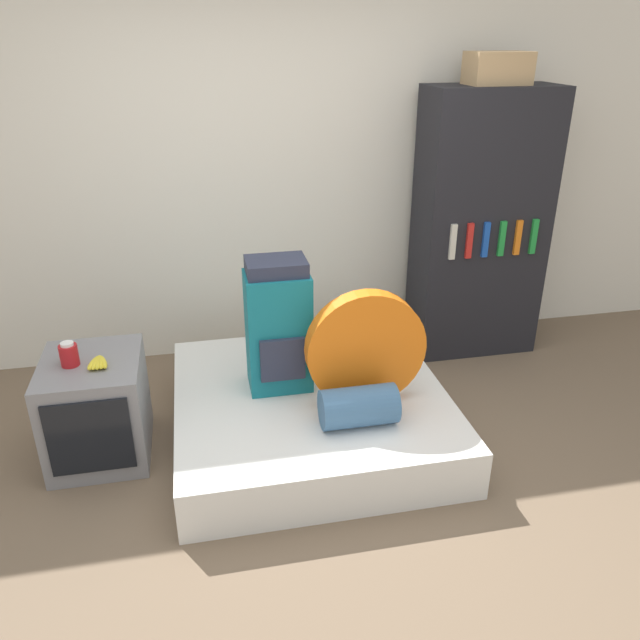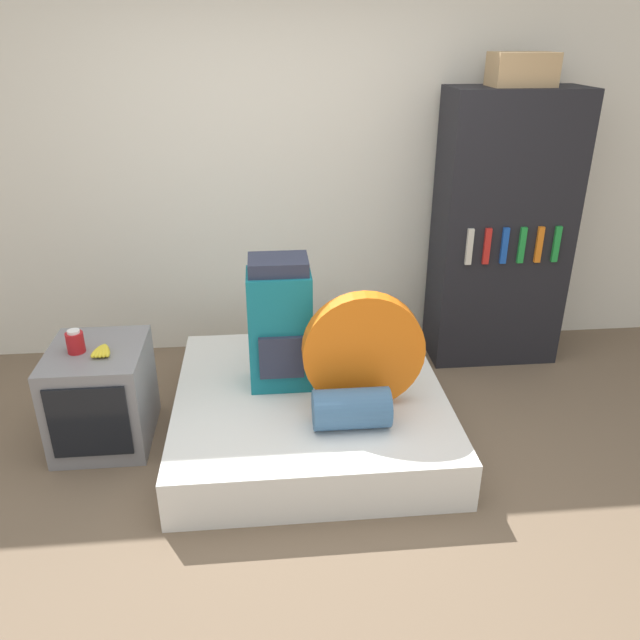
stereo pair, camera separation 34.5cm
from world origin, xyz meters
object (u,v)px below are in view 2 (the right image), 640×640
bookshelf (501,231)px  cardboard_box (522,69)px  sleeping_roll (351,409)px  television (102,395)px  canister (75,342)px  backpack (280,325)px  tent_bag (363,351)px

bookshelf → cardboard_box: 1.03m
sleeping_roll → television: size_ratio=0.67×
canister → cardboard_box: cardboard_box is taller
television → canister: canister is taller
sleeping_roll → backpack: bearing=125.7°
backpack → canister: backpack is taller
sleeping_roll → tent_bag: bearing=67.2°
tent_bag → cardboard_box: 2.03m
sleeping_roll → television: (-1.38, 0.42, -0.10)m
tent_bag → backpack: bearing=148.4°
backpack → sleeping_roll: (0.35, -0.49, -0.27)m
sleeping_roll → bookshelf: bearing=46.2°
canister → cardboard_box: size_ratio=0.34×
tent_bag → canister: size_ratio=5.04×
television → bookshelf: bearing=17.9°
backpack → canister: size_ratio=5.90×
television → bookshelf: size_ratio=0.32×
television → cardboard_box: bearing=17.7°
canister → bookshelf: (2.67, 0.85, 0.29)m
sleeping_roll → cardboard_box: size_ratio=1.05×
canister → tent_bag: bearing=-6.9°
television → cardboard_box: size_ratio=1.58×
backpack → bookshelf: size_ratio=0.42×
tent_bag → television: tent_bag is taller
tent_bag → television: (-1.47, 0.20, -0.32)m
backpack → canister: (-1.12, -0.08, -0.01)m
tent_bag → cardboard_box: size_ratio=1.73×
tent_bag → bookshelf: (1.11, 1.04, 0.32)m
backpack → television: (-1.03, -0.07, -0.37)m
television → backpack: bearing=3.7°
television → canister: bearing=-170.4°
tent_bag → sleeping_roll: size_ratio=1.64×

